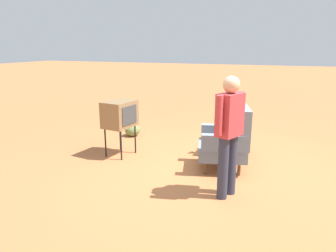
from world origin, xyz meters
TOP-DOWN VIEW (x-y plane):
  - ground_plane at (0.00, 0.00)m, footprint 60.00×60.00m
  - armchair at (-0.19, 0.21)m, footprint 0.94×0.95m
  - side_table at (-0.95, 0.15)m, footprint 0.56×0.56m
  - tv_on_stand at (-0.16, -1.79)m, footprint 0.66×0.52m
  - person_standing at (0.78, 0.38)m, footprint 0.53×0.34m
  - soda_can_blue at (-1.05, -0.01)m, footprint 0.07×0.07m
  - bottle_wine_green at (-1.12, 0.17)m, footprint 0.07×0.07m
  - bottle_short_clear at (-1.14, -0.02)m, footprint 0.06×0.06m
  - soda_can_red at (-1.02, 0.24)m, footprint 0.07×0.07m
  - flower_vase at (-0.86, -0.07)m, footprint 0.15×0.10m
  - shrub_mid at (-1.36, -2.18)m, footprint 0.35×0.35m

SIDE VIEW (x-z plane):
  - ground_plane at x=0.00m, z-range 0.00..0.00m
  - shrub_mid at x=-1.36m, z-range 0.00..0.27m
  - armchair at x=-0.19m, z-range -0.03..1.03m
  - side_table at x=-0.95m, z-range 0.23..0.90m
  - soda_can_blue at x=-1.05m, z-range 0.66..0.79m
  - soda_can_red at x=-1.02m, z-range 0.66..0.79m
  - bottle_short_clear at x=-1.14m, z-range 0.66..0.86m
  - tv_on_stand at x=-0.16m, z-range 0.27..1.30m
  - flower_vase at x=-0.86m, z-range 0.68..0.95m
  - bottle_wine_green at x=-1.12m, z-range 0.66..0.98m
  - person_standing at x=0.78m, z-range 0.12..1.76m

